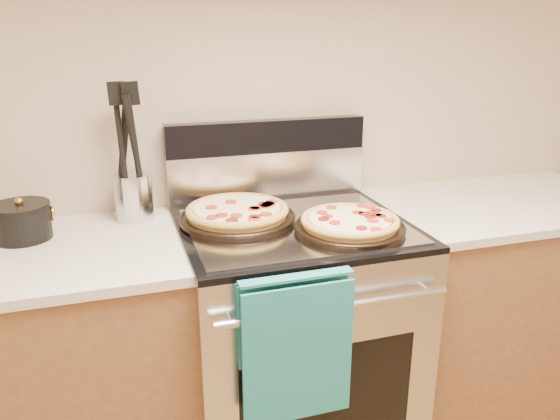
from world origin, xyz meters
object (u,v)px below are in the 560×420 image
object	(u,v)px
range_body	(293,345)
pepperoni_pizza_back	(237,213)
pepperoni_pizza_front	(350,223)
utensil_crock	(134,197)
saucepan	(22,223)

from	to	relation	value
range_body	pepperoni_pizza_back	xyz separation A→B (m)	(-0.18, 0.07, 0.50)
pepperoni_pizza_front	utensil_crock	distance (m)	0.75
pepperoni_pizza_back	saucepan	world-z (taller)	saucepan
pepperoni_pizza_front	saucepan	xyz separation A→B (m)	(-1.00, 0.28, 0.01)
range_body	utensil_crock	world-z (taller)	utensil_crock
range_body	saucepan	bearing A→B (deg)	169.86
range_body	saucepan	world-z (taller)	saucepan
range_body	pepperoni_pizza_front	xyz separation A→B (m)	(0.15, -0.13, 0.50)
range_body	pepperoni_pizza_back	distance (m)	0.54
pepperoni_pizza_back	utensil_crock	world-z (taller)	utensil_crock
saucepan	utensil_crock	bearing A→B (deg)	14.16
utensil_crock	pepperoni_pizza_back	bearing A→B (deg)	-27.61
utensil_crock	pepperoni_pizza_front	bearing A→B (deg)	-29.76
pepperoni_pizza_back	pepperoni_pizza_front	distance (m)	0.38
pepperoni_pizza_front	range_body	bearing A→B (deg)	138.21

